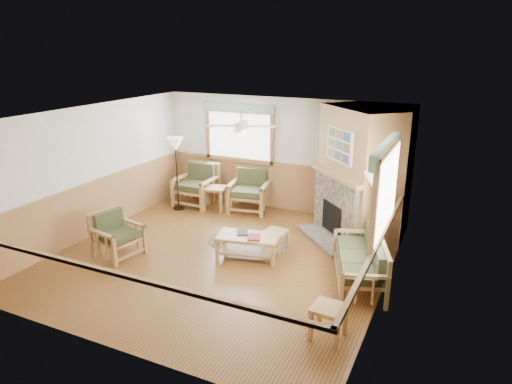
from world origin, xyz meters
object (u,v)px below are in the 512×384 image
at_px(armchair_back_right, 249,191).
at_px(footstool, 275,240).
at_px(end_table_chairs, 215,198).
at_px(floor_lamp_right, 371,218).
at_px(armchair_left, 118,235).
at_px(floor_lamp_left, 177,174).
at_px(sofa, 359,259).
at_px(end_table_sofa, 328,323).
at_px(armchair_back_left, 196,185).
at_px(coffee_table, 248,247).

relative_size(armchair_back_right, footstool, 2.33).
relative_size(end_table_chairs, floor_lamp_right, 0.33).
xyz_separation_m(armchair_left, floor_lamp_left, (-0.44, 2.65, 0.47)).
bearing_deg(armchair_back_right, floor_lamp_right, -35.68).
bearing_deg(armchair_left, armchair_back_right, -7.64).
relative_size(sofa, footstool, 4.22).
distance_m(end_table_chairs, end_table_sofa, 5.54).
xyz_separation_m(armchair_back_left, floor_lamp_left, (-0.22, -0.47, 0.38)).
xyz_separation_m(armchair_back_left, floor_lamp_right, (4.58, -1.32, 0.34)).
bearing_deg(armchair_left, sofa, -66.09).
distance_m(armchair_back_right, footstool, 2.28).
bearing_deg(armchair_left, footstool, -47.29).
bearing_deg(end_table_chairs, sofa, -27.71).
bearing_deg(sofa, end_table_sofa, -18.86).
xyz_separation_m(armchair_back_right, end_table_chairs, (-0.78, -0.28, -0.22)).
relative_size(sofa, floor_lamp_left, 1.01).
height_order(armchair_back_left, floor_lamp_left, floor_lamp_left).
xyz_separation_m(end_table_sofa, footstool, (-1.78, 2.38, -0.06)).
distance_m(coffee_table, end_table_sofa, 2.73).
bearing_deg(floor_lamp_right, end_table_chairs, 162.95).
relative_size(footstool, floor_lamp_right, 0.25).
bearing_deg(end_table_chairs, coffee_table, -47.71).
bearing_deg(coffee_table, end_table_sofa, -51.69).
bearing_deg(floor_lamp_left, armchair_back_left, 64.73).
xyz_separation_m(armchair_back_left, coffee_table, (2.51, -2.19, -0.28)).
relative_size(armchair_left, coffee_table, 0.75).
xyz_separation_m(armchair_back_left, armchair_back_right, (1.39, 0.18, -0.01)).
bearing_deg(floor_lamp_left, floor_lamp_right, -10.02).
bearing_deg(end_table_chairs, footstool, -33.84).
bearing_deg(armchair_back_left, sofa, -25.01).
bearing_deg(armchair_left, end_table_sofa, -89.03).
bearing_deg(end_table_sofa, armchair_left, 169.16).
xyz_separation_m(sofa, armchair_back_right, (-3.20, 2.37, 0.08)).
distance_m(armchair_left, floor_lamp_left, 2.73).
relative_size(armchair_back_right, floor_lamp_right, 0.59).
distance_m(sofa, armchair_back_left, 5.08).
bearing_deg(end_table_chairs, floor_lamp_left, -155.86).
relative_size(armchair_back_right, end_table_sofa, 2.01).
distance_m(coffee_table, end_table_chairs, 2.83).
bearing_deg(footstool, end_table_sofa, -53.31).
relative_size(armchair_back_left, coffee_table, 0.89).
distance_m(sofa, floor_lamp_right, 0.97).
bearing_deg(end_table_sofa, end_table_chairs, 135.86).
bearing_deg(footstool, armchair_back_left, 150.75).
height_order(sofa, armchair_left, armchair_left).
height_order(armchair_back_right, coffee_table, armchair_back_right).
xyz_separation_m(armchair_back_right, floor_lamp_left, (-1.61, -0.65, 0.39)).
xyz_separation_m(floor_lamp_left, floor_lamp_right, (4.80, -0.85, -0.04)).
relative_size(armchair_back_left, armchair_left, 1.20).
xyz_separation_m(armchair_back_right, footstool, (1.42, -1.75, -0.31)).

